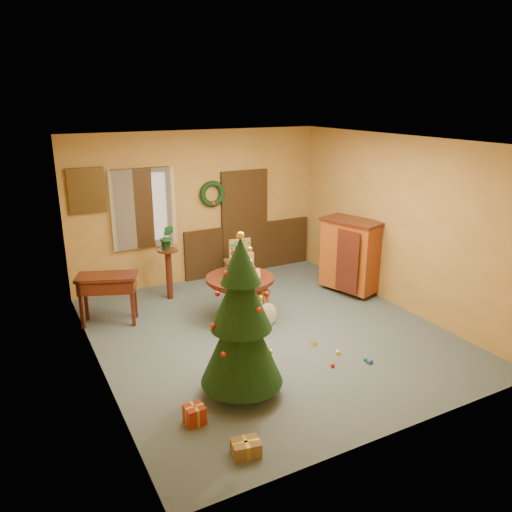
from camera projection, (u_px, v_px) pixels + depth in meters
room_envelope at (210, 223)px, 9.74m from camera, size 5.50×5.50×5.50m
dining_table at (240, 290)px, 7.99m from camera, size 1.09×1.09×0.75m
urn at (240, 270)px, 7.88m from camera, size 0.32×0.32×0.23m
centerpiece_plant at (240, 250)px, 7.78m from camera, size 0.38×0.33×0.42m
chair_near at (247, 285)px, 8.08m from camera, size 0.55×0.55×1.06m
chair_far at (238, 260)px, 9.49m from camera, size 0.47×0.47×0.96m
guitar at (266, 300)px, 7.81m from camera, size 0.53×0.65×0.85m
plant_stand at (169, 268)px, 8.85m from camera, size 0.36×0.36×0.92m
stand_plant at (167, 237)px, 8.68m from camera, size 0.30×0.28×0.45m
christmas_tree at (241, 321)px, 5.83m from camera, size 1.00×1.00×2.06m
writing_desk at (107, 287)px, 7.86m from camera, size 1.02×0.75×0.82m
sideboard at (350, 254)px, 9.10m from camera, size 0.86×1.20×1.38m
gift_a at (246, 448)px, 5.07m from camera, size 0.32×0.26×0.16m
gift_b at (195, 414)px, 5.55m from camera, size 0.22×0.22×0.22m
gift_c at (226, 363)px, 6.67m from camera, size 0.34×0.35×0.16m
gift_d at (227, 369)px, 6.58m from camera, size 0.34×0.21×0.12m
toy_a at (370, 362)px, 6.81m from camera, size 0.09×0.06×0.05m
toy_b at (365, 359)px, 6.88m from camera, size 0.06×0.06×0.06m
toy_c at (338, 352)px, 7.06m from camera, size 0.09×0.09×0.05m
toy_d at (333, 365)px, 6.71m from camera, size 0.06×0.06×0.06m
toy_e at (314, 344)px, 7.31m from camera, size 0.08×0.06×0.05m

